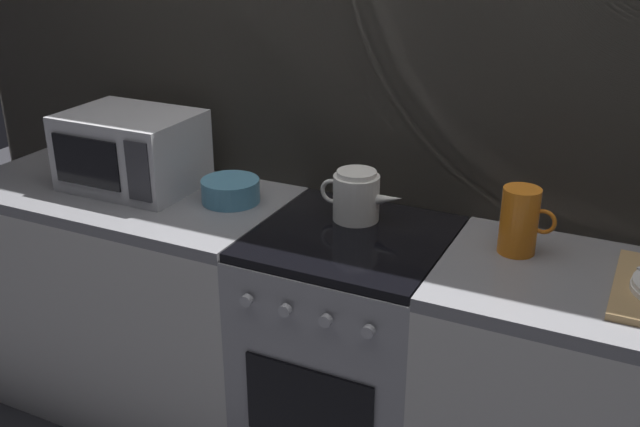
% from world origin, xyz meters
% --- Properties ---
extents(back_wall, '(3.60, 0.05, 2.40)m').
position_xyz_m(back_wall, '(0.00, 0.32, 1.20)').
color(back_wall, '#A39989').
rests_on(back_wall, ground_plane).
extents(counter_left, '(1.20, 0.60, 0.90)m').
position_xyz_m(counter_left, '(-0.90, 0.00, 0.45)').
color(counter_left, silver).
rests_on(counter_left, ground_plane).
extents(stove_unit, '(0.60, 0.63, 0.90)m').
position_xyz_m(stove_unit, '(-0.00, -0.00, 0.45)').
color(stove_unit, '#9E9EA3').
rests_on(stove_unit, ground_plane).
extents(microwave, '(0.46, 0.35, 0.27)m').
position_xyz_m(microwave, '(-0.88, 0.04, 1.04)').
color(microwave, '#B2B2B7').
rests_on(microwave, counter_left).
extents(kettle, '(0.28, 0.15, 0.17)m').
position_xyz_m(kettle, '(-0.03, 0.11, 0.98)').
color(kettle, white).
rests_on(kettle, stove_unit).
extents(mixing_bowl, '(0.20, 0.20, 0.08)m').
position_xyz_m(mixing_bowl, '(-0.48, 0.07, 0.94)').
color(mixing_bowl, teal).
rests_on(mixing_bowl, counter_left).
extents(pitcher, '(0.16, 0.11, 0.20)m').
position_xyz_m(pitcher, '(0.49, 0.10, 1.00)').
color(pitcher, orange).
rests_on(pitcher, counter_right).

